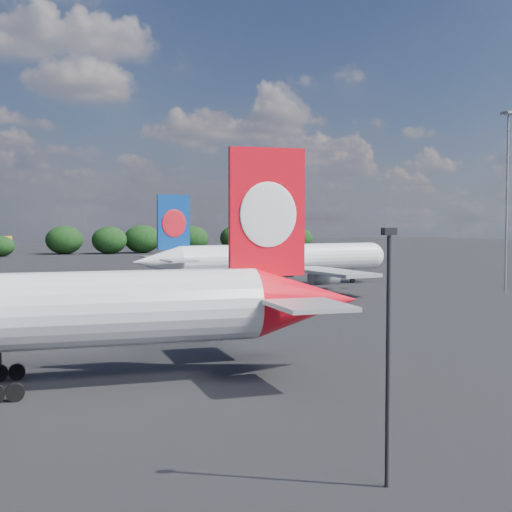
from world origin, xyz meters
name	(u,v)px	position (x,y,z in m)	size (l,w,h in m)	color
china_southern_airliner	(273,259)	(43.35, 68.98, 4.19)	(42.10, 39.99, 13.76)	silver
apron_lamp_post	(388,342)	(13.52, -6.49, 5.65)	(0.55, 0.30, 10.02)	black
floodlight_mast_near	(507,178)	(71.08, 49.65, 16.13)	(1.60, 1.60, 25.45)	gray
billboard_yellow	(3,242)	(12.00, 182.00, 3.87)	(5.00, 0.30, 5.50)	yellow
horizon_treeline	(8,242)	(13.38, 180.65, 3.93)	(207.63, 15.75, 9.21)	black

